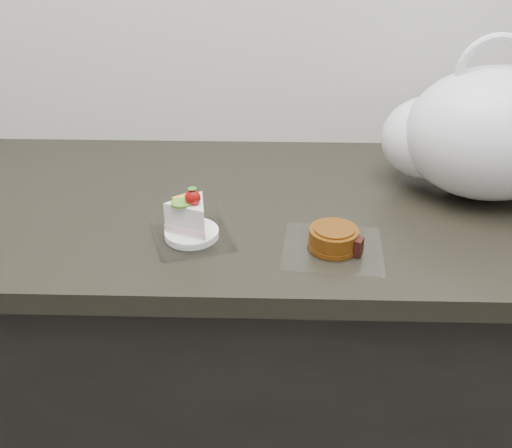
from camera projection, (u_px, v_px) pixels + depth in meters
counter at (273, 367)px, 1.36m from camera, size 2.04×0.64×0.90m
cake_tray at (191, 225)px, 0.99m from camera, size 0.16×0.16×0.10m
mooncake_wrap at (334, 240)px, 0.97m from camera, size 0.18×0.17×0.04m
plastic_bag at (481, 133)px, 1.10m from camera, size 0.42×0.34×0.32m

